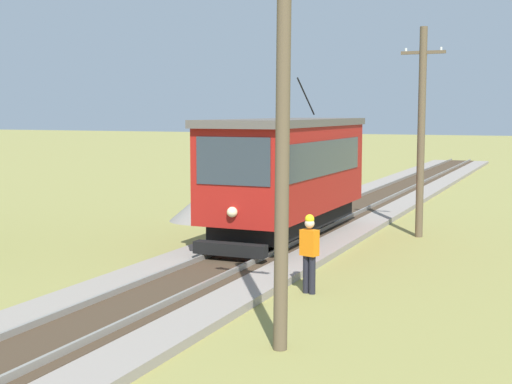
{
  "coord_description": "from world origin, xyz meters",
  "views": [
    {
      "loc": [
        7.99,
        0.44,
        4.04
      ],
      "look_at": [
        -0.59,
        20.3,
        1.65
      ],
      "focal_mm": 51.21,
      "sensor_mm": 36.0,
      "label": 1
    }
  ],
  "objects_px": {
    "track_worker": "(309,250)",
    "red_tram": "(288,172)",
    "utility_pole_near_tram": "(283,136)",
    "utility_pole_mid": "(421,130)",
    "gravel_pile": "(204,206)"
  },
  "relations": [
    {
      "from": "red_tram",
      "to": "gravel_pile",
      "type": "bearing_deg",
      "value": 146.33
    },
    {
      "from": "utility_pole_near_tram",
      "to": "track_worker",
      "type": "bearing_deg",
      "value": 102.28
    },
    {
      "from": "track_worker",
      "to": "red_tram",
      "type": "bearing_deg",
      "value": -139.92
    },
    {
      "from": "red_tram",
      "to": "utility_pole_mid",
      "type": "height_order",
      "value": "utility_pole_mid"
    },
    {
      "from": "utility_pole_near_tram",
      "to": "utility_pole_mid",
      "type": "distance_m",
      "value": 12.19
    },
    {
      "from": "utility_pole_near_tram",
      "to": "gravel_pile",
      "type": "xyz_separation_m",
      "value": [
        -8.03,
        12.61,
        -3.08
      ]
    },
    {
      "from": "red_tram",
      "to": "utility_pole_near_tram",
      "type": "height_order",
      "value": "utility_pole_near_tram"
    },
    {
      "from": "red_tram",
      "to": "track_worker",
      "type": "relative_size",
      "value": 4.79
    },
    {
      "from": "red_tram",
      "to": "utility_pole_mid",
      "type": "bearing_deg",
      "value": 35.48
    },
    {
      "from": "utility_pole_mid",
      "to": "gravel_pile",
      "type": "bearing_deg",
      "value": 177.0
    },
    {
      "from": "utility_pole_mid",
      "to": "gravel_pile",
      "type": "height_order",
      "value": "utility_pole_mid"
    },
    {
      "from": "utility_pole_near_tram",
      "to": "utility_pole_mid",
      "type": "relative_size",
      "value": 1.06
    },
    {
      "from": "utility_pole_mid",
      "to": "track_worker",
      "type": "xyz_separation_m",
      "value": [
        -0.82,
        -8.42,
        -2.46
      ]
    },
    {
      "from": "utility_pole_near_tram",
      "to": "gravel_pile",
      "type": "bearing_deg",
      "value": 122.49
    },
    {
      "from": "utility_pole_near_tram",
      "to": "utility_pole_mid",
      "type": "xyz_separation_m",
      "value": [
        0.0,
        12.19,
        -0.19
      ]
    }
  ]
}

